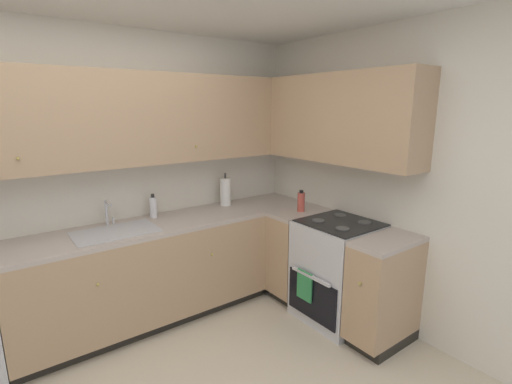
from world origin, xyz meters
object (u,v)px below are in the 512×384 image
Objects in this scene: paper_towel_roll at (225,192)px; oil_bottle at (301,202)px; oven_range at (338,270)px; soap_bottle at (153,207)px.

oil_bottle is (0.46, -0.62, -0.05)m from paper_towel_roll.
soap_bottle is (-1.23, 1.13, 0.53)m from oven_range.
oven_range is at bearing -66.58° from paper_towel_roll.
oil_bottle reaches higher than oven_range.
soap_bottle is at bearing 178.48° from paper_towel_roll.
soap_bottle is 0.75m from paper_towel_roll.
soap_bottle is at bearing 152.07° from oil_bottle.
soap_bottle is at bearing 137.56° from oven_range.
paper_towel_roll is at bearing 113.42° from oven_range.
oil_bottle is at bearing 92.18° from oven_range.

